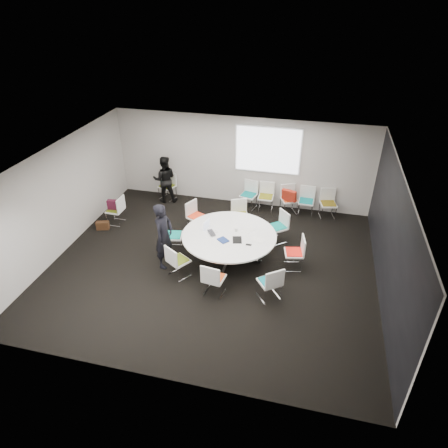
% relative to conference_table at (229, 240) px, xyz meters
% --- Properties ---
extents(room_shell, '(8.08, 7.08, 2.88)m').
position_rel_conference_table_xyz_m(room_shell, '(-0.25, -0.37, 0.84)').
color(room_shell, black).
rests_on(room_shell, ground).
extents(conference_table, '(2.37, 2.37, 0.73)m').
position_rel_conference_table_xyz_m(conference_table, '(0.00, 0.00, 0.00)').
color(conference_table, silver).
rests_on(conference_table, ground).
extents(projection_screen, '(1.90, 0.03, 1.35)m').
position_rel_conference_table_xyz_m(projection_screen, '(0.46, 3.09, 1.29)').
color(projection_screen, white).
rests_on(projection_screen, room_shell).
extents(chair_ring_a, '(0.53, 0.54, 0.88)m').
position_rel_conference_table_xyz_m(chair_ring_a, '(1.65, 0.01, -0.28)').
color(chair_ring_a, silver).
rests_on(chair_ring_a, ground).
extents(chair_ring_b, '(0.64, 0.64, 0.88)m').
position_rel_conference_table_xyz_m(chair_ring_b, '(1.10, 1.12, -0.28)').
color(chair_ring_b, silver).
rests_on(chair_ring_b, ground).
extents(chair_ring_c, '(0.59, 0.58, 0.88)m').
position_rel_conference_table_xyz_m(chair_ring_c, '(-0.03, 1.48, -0.28)').
color(chair_ring_c, silver).
rests_on(chair_ring_c, ground).
extents(chair_ring_d, '(0.60, 0.61, 0.88)m').
position_rel_conference_table_xyz_m(chair_ring_d, '(-1.21, 1.12, -0.28)').
color(chair_ring_d, silver).
rests_on(chair_ring_d, ground).
extents(chair_ring_e, '(0.53, 0.54, 0.88)m').
position_rel_conference_table_xyz_m(chair_ring_e, '(-1.52, 0.03, -0.28)').
color(chair_ring_e, silver).
rests_on(chair_ring_e, ground).
extents(chair_ring_f, '(0.63, 0.63, 0.88)m').
position_rel_conference_table_xyz_m(chair_ring_f, '(-1.02, -0.98, -0.28)').
color(chair_ring_f, silver).
rests_on(chair_ring_f, ground).
extents(chair_ring_g, '(0.52, 0.51, 0.88)m').
position_rel_conference_table_xyz_m(chair_ring_g, '(-0.02, -1.42, -0.28)').
color(chair_ring_g, silver).
rests_on(chair_ring_g, ground).
extents(chair_ring_h, '(0.64, 0.63, 0.88)m').
position_rel_conference_table_xyz_m(chair_ring_h, '(1.22, -1.26, -0.28)').
color(chair_ring_h, silver).
rests_on(chair_ring_h, ground).
extents(chair_back_a, '(0.55, 0.54, 0.88)m').
position_rel_conference_table_xyz_m(chair_back_a, '(-0.02, 2.80, -0.28)').
color(chair_back_a, silver).
rests_on(chair_back_a, ground).
extents(chair_back_b, '(0.47, 0.45, 0.88)m').
position_rel_conference_table_xyz_m(chair_back_b, '(0.52, 2.80, -0.28)').
color(chair_back_b, silver).
rests_on(chair_back_b, ground).
extents(chair_back_c, '(0.61, 0.60, 0.88)m').
position_rel_conference_table_xyz_m(chair_back_c, '(1.23, 2.80, -0.28)').
color(chair_back_c, silver).
rests_on(chair_back_c, ground).
extents(chair_back_d, '(0.47, 0.46, 0.88)m').
position_rel_conference_table_xyz_m(chair_back_d, '(1.75, 2.80, -0.28)').
color(chair_back_d, silver).
rests_on(chair_back_d, ground).
extents(chair_back_e, '(0.55, 0.54, 0.88)m').
position_rel_conference_table_xyz_m(chair_back_e, '(2.41, 2.80, -0.28)').
color(chair_back_e, silver).
rests_on(chair_back_e, ground).
extents(chair_spare_left, '(0.46, 0.47, 0.88)m').
position_rel_conference_table_xyz_m(chair_spare_left, '(-3.62, 0.94, -0.28)').
color(chair_spare_left, silver).
rests_on(chair_spare_left, ground).
extents(chair_person_back, '(0.58, 0.57, 0.88)m').
position_rel_conference_table_xyz_m(chair_person_back, '(-2.72, 2.80, -0.28)').
color(chair_person_back, silver).
rests_on(chair_person_back, ground).
extents(person_main, '(0.50, 0.68, 1.71)m').
position_rel_conference_table_xyz_m(person_main, '(-1.49, -0.62, 0.30)').
color(person_main, black).
rests_on(person_main, ground).
extents(person_back, '(0.89, 0.78, 1.53)m').
position_rel_conference_table_xyz_m(person_back, '(-2.72, 2.63, 0.21)').
color(person_back, black).
rests_on(person_back, ground).
extents(laptop, '(0.36, 0.40, 0.03)m').
position_rel_conference_table_xyz_m(laptop, '(-0.40, -0.02, 0.19)').
color(laptop, '#333338').
rests_on(laptop, conference_table).
extents(laptop_lid, '(0.09, 0.29, 0.22)m').
position_rel_conference_table_xyz_m(laptop_lid, '(-0.62, 0.13, 0.30)').
color(laptop_lid, silver).
rests_on(laptop_lid, conference_table).
extents(notebook_black, '(0.29, 0.34, 0.02)m').
position_rel_conference_table_xyz_m(notebook_black, '(0.25, -0.20, 0.18)').
color(notebook_black, black).
rests_on(notebook_black, conference_table).
extents(tablet_folio, '(0.33, 0.32, 0.03)m').
position_rel_conference_table_xyz_m(tablet_folio, '(-0.08, -0.30, 0.19)').
color(tablet_folio, navy).
rests_on(tablet_folio, conference_table).
extents(papers_right, '(0.35, 0.37, 0.00)m').
position_rel_conference_table_xyz_m(papers_right, '(0.44, 0.34, 0.18)').
color(papers_right, white).
rests_on(papers_right, conference_table).
extents(papers_front, '(0.33, 0.26, 0.00)m').
position_rel_conference_table_xyz_m(papers_front, '(0.73, -0.07, 0.18)').
color(papers_front, white).
rests_on(papers_front, conference_table).
extents(cup, '(0.08, 0.08, 0.09)m').
position_rel_conference_table_xyz_m(cup, '(0.13, 0.20, 0.22)').
color(cup, white).
rests_on(cup, conference_table).
extents(phone, '(0.14, 0.07, 0.01)m').
position_rel_conference_table_xyz_m(phone, '(0.56, -0.33, 0.18)').
color(phone, black).
rests_on(phone, conference_table).
extents(maroon_bag, '(0.41, 0.19, 0.28)m').
position_rel_conference_table_xyz_m(maroon_bag, '(-3.63, 0.94, 0.06)').
color(maroon_bag, '#471326').
rests_on(maroon_bag, chair_spare_left).
extents(brown_bag, '(0.39, 0.26, 0.24)m').
position_rel_conference_table_xyz_m(brown_bag, '(-3.87, 0.53, -0.44)').
color(brown_bag, '#3A2212').
rests_on(brown_bag, ground).
extents(red_jacket, '(0.47, 0.30, 0.36)m').
position_rel_conference_table_xyz_m(red_jacket, '(1.24, 2.57, 0.14)').
color(red_jacket, '#9D2213').
rests_on(red_jacket, chair_back_c).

